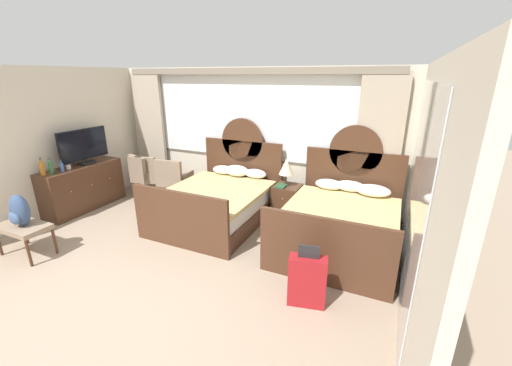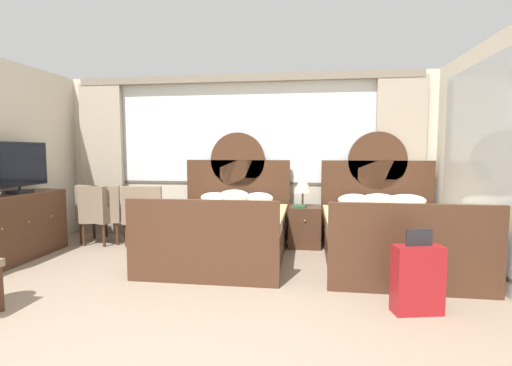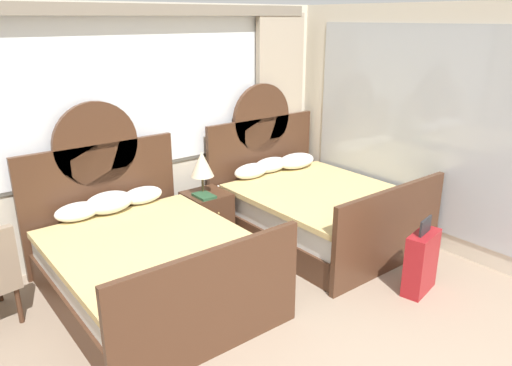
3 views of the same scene
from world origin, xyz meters
name	(u,v)px [view 2 (image 2 of 3)]	position (x,y,z in m)	size (l,w,h in m)	color
wall_back_window	(244,150)	(0.00, 3.91, 1.46)	(6.07, 0.22, 2.70)	beige
bed_near_window	(224,230)	(-0.08, 2.76, 0.37)	(1.70, 2.18, 1.75)	#472B1C
bed_near_mirror	(390,234)	(2.12, 2.76, 0.37)	(1.70, 2.18, 1.75)	#472B1C
nightstand_between_beds	(305,226)	(1.02, 3.41, 0.31)	(0.47, 0.50, 0.61)	#472B1C
table_lamp_on_nightstand	(303,183)	(0.99, 3.42, 0.97)	(0.27, 0.27, 0.51)	brown
book_on_nightstand	(299,206)	(0.93, 3.32, 0.63)	(0.18, 0.26, 0.03)	#285133
dresser_minibar	(12,228)	(-2.79, 2.12, 0.44)	(0.51, 1.57, 0.88)	#472B1C
tv_flatscreen	(19,167)	(-2.76, 2.26, 1.24)	(0.20, 1.03, 0.69)	black
armchair_by_window_left	(146,213)	(-1.42, 3.19, 0.50)	(0.67, 0.67, 0.92)	#84705B
armchair_by_window_centre	(103,212)	(-2.13, 3.19, 0.50)	(0.73, 0.73, 0.92)	#84705B
armchair_by_window_right	(100,211)	(-2.17, 3.19, 0.50)	(0.75, 0.75, 0.92)	#84705B
suitcase_on_floor	(417,279)	(2.04, 1.20, 0.31)	(0.46, 0.27, 0.77)	maroon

